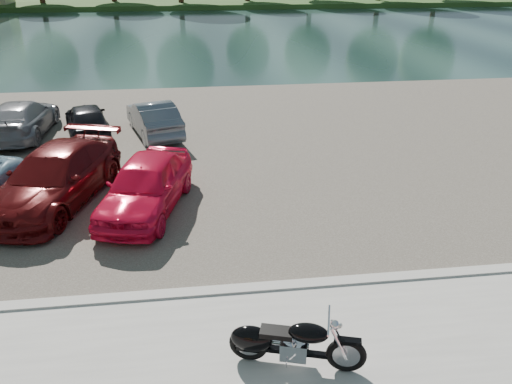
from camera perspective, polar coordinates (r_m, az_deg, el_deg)
ground at (r=9.40m, az=7.06°, el=-18.15°), size 200.00×200.00×0.00m
kerb at (r=10.85m, az=4.57°, el=-10.67°), size 60.00×0.30×0.14m
parking_lot at (r=18.79m, az=-0.83°, el=5.52°), size 60.00×18.00×0.04m
river at (r=47.03m, az=-4.96°, el=17.61°), size 120.00×40.00×0.00m
far_bank at (r=78.81m, az=-6.13°, el=20.98°), size 120.00×24.00×0.60m
motorcycle at (r=8.78m, az=3.22°, el=-16.76°), size 2.28×0.99×1.05m
car_3 at (r=15.09m, az=-21.95°, el=1.58°), size 3.56×5.65×1.52m
car_4 at (r=13.89m, az=-12.48°, el=0.80°), size 2.81×4.69×1.49m
car_7 at (r=21.43m, az=-25.22°, el=7.61°), size 1.98×4.76×1.37m
car_8 at (r=20.55m, az=-18.76°, el=7.86°), size 2.43×3.99×1.27m
car_9 at (r=19.95m, az=-11.61°, el=8.28°), size 2.52×4.27×1.33m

